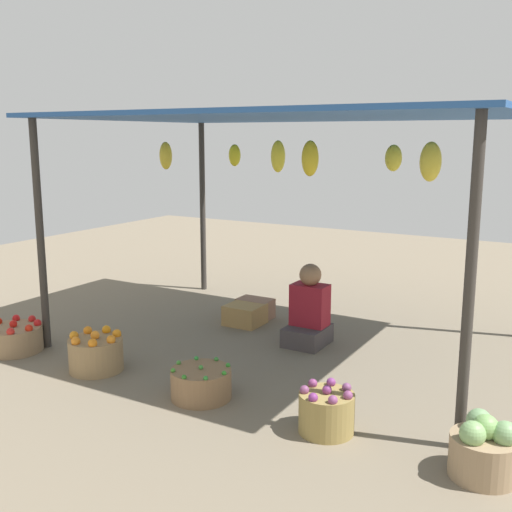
{
  "coord_description": "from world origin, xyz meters",
  "views": [
    {
      "loc": [
        2.61,
        -5.09,
        1.97
      ],
      "look_at": [
        0.0,
        -0.62,
        0.95
      ],
      "focal_mm": 43.21,
      "sensor_mm": 36.0,
      "label": 1
    }
  ],
  "objects_px": {
    "wooden_crate_near_vendor": "(255,308)",
    "wooden_crate_stacked_rear": "(245,315)",
    "basket_cabbages": "(484,450)",
    "vendor_person": "(309,314)",
    "basket_red_tomatoes": "(14,338)",
    "basket_oranges": "(96,353)",
    "basket_green_chilies": "(201,383)",
    "basket_purple_onions": "(326,412)"
  },
  "relations": [
    {
      "from": "basket_oranges",
      "to": "basket_purple_onions",
      "type": "distance_m",
      "value": 2.15
    },
    {
      "from": "basket_oranges",
      "to": "wooden_crate_near_vendor",
      "type": "bearing_deg",
      "value": 78.86
    },
    {
      "from": "vendor_person",
      "to": "basket_green_chilies",
      "type": "bearing_deg",
      "value": -96.21
    },
    {
      "from": "basket_green_chilies",
      "to": "wooden_crate_near_vendor",
      "type": "height_order",
      "value": "basket_green_chilies"
    },
    {
      "from": "vendor_person",
      "to": "basket_purple_onions",
      "type": "xyz_separation_m",
      "value": [
        0.88,
        -1.56,
        -0.15
      ]
    },
    {
      "from": "wooden_crate_near_vendor",
      "to": "wooden_crate_stacked_rear",
      "type": "bearing_deg",
      "value": -84.49
    },
    {
      "from": "basket_green_chilies",
      "to": "basket_cabbages",
      "type": "distance_m",
      "value": 2.07
    },
    {
      "from": "basket_purple_onions",
      "to": "basket_cabbages",
      "type": "height_order",
      "value": "basket_cabbages"
    },
    {
      "from": "wooden_crate_stacked_rear",
      "to": "basket_green_chilies",
      "type": "bearing_deg",
      "value": -68.84
    },
    {
      "from": "vendor_person",
      "to": "wooden_crate_near_vendor",
      "type": "height_order",
      "value": "vendor_person"
    },
    {
      "from": "basket_red_tomatoes",
      "to": "wooden_crate_stacked_rear",
      "type": "relative_size",
      "value": 1.36
    },
    {
      "from": "wooden_crate_stacked_rear",
      "to": "vendor_person",
      "type": "bearing_deg",
      "value": -14.53
    },
    {
      "from": "vendor_person",
      "to": "wooden_crate_stacked_rear",
      "type": "height_order",
      "value": "vendor_person"
    },
    {
      "from": "basket_purple_onions",
      "to": "basket_oranges",
      "type": "bearing_deg",
      "value": 179.03
    },
    {
      "from": "basket_red_tomatoes",
      "to": "basket_oranges",
      "type": "distance_m",
      "value": 1.0
    },
    {
      "from": "basket_green_chilies",
      "to": "wooden_crate_stacked_rear",
      "type": "height_order",
      "value": "basket_green_chilies"
    },
    {
      "from": "basket_green_chilies",
      "to": "basket_cabbages",
      "type": "height_order",
      "value": "basket_cabbages"
    },
    {
      "from": "basket_purple_onions",
      "to": "wooden_crate_stacked_rear",
      "type": "bearing_deg",
      "value": 134.1
    },
    {
      "from": "basket_purple_onions",
      "to": "wooden_crate_near_vendor",
      "type": "relative_size",
      "value": 0.99
    },
    {
      "from": "basket_green_chilies",
      "to": "basket_purple_onions",
      "type": "relative_size",
      "value": 1.23
    },
    {
      "from": "basket_green_chilies",
      "to": "basket_cabbages",
      "type": "xyz_separation_m",
      "value": [
        2.06,
        -0.07,
        0.05
      ]
    },
    {
      "from": "vendor_person",
      "to": "basket_green_chilies",
      "type": "xyz_separation_m",
      "value": [
        -0.17,
        -1.54,
        -0.18
      ]
    },
    {
      "from": "basket_cabbages",
      "to": "wooden_crate_stacked_rear",
      "type": "distance_m",
      "value": 3.3
    },
    {
      "from": "vendor_person",
      "to": "wooden_crate_stacked_rear",
      "type": "xyz_separation_m",
      "value": [
        -0.85,
        0.22,
        -0.19
      ]
    },
    {
      "from": "wooden_crate_near_vendor",
      "to": "wooden_crate_stacked_rear",
      "type": "relative_size",
      "value": 1.02
    },
    {
      "from": "basket_purple_onions",
      "to": "basket_cabbages",
      "type": "relative_size",
      "value": 0.95
    },
    {
      "from": "basket_purple_onions",
      "to": "wooden_crate_near_vendor",
      "type": "xyz_separation_m",
      "value": [
        -1.75,
        2.04,
        -0.04
      ]
    },
    {
      "from": "wooden_crate_stacked_rear",
      "to": "basket_oranges",
      "type": "bearing_deg",
      "value": -103.49
    },
    {
      "from": "basket_cabbages",
      "to": "basket_red_tomatoes",
      "type": "bearing_deg",
      "value": 179.3
    },
    {
      "from": "basket_red_tomatoes",
      "to": "basket_purple_onions",
      "type": "bearing_deg",
      "value": -0.08
    },
    {
      "from": "basket_red_tomatoes",
      "to": "basket_purple_onions",
      "type": "height_order",
      "value": "basket_purple_onions"
    },
    {
      "from": "basket_red_tomatoes",
      "to": "basket_cabbages",
      "type": "relative_size",
      "value": 1.28
    },
    {
      "from": "basket_red_tomatoes",
      "to": "basket_oranges",
      "type": "height_order",
      "value": "basket_oranges"
    },
    {
      "from": "basket_cabbages",
      "to": "wooden_crate_near_vendor",
      "type": "bearing_deg",
      "value": 143.03
    },
    {
      "from": "basket_oranges",
      "to": "basket_cabbages",
      "type": "bearing_deg",
      "value": -1.5
    },
    {
      "from": "basket_cabbages",
      "to": "vendor_person",
      "type": "bearing_deg",
      "value": 139.7
    },
    {
      "from": "basket_red_tomatoes",
      "to": "wooden_crate_stacked_rear",
      "type": "height_order",
      "value": "basket_red_tomatoes"
    },
    {
      "from": "basket_red_tomatoes",
      "to": "wooden_crate_near_vendor",
      "type": "xyz_separation_m",
      "value": [
        1.39,
        2.03,
        -0.02
      ]
    },
    {
      "from": "wooden_crate_near_vendor",
      "to": "basket_purple_onions",
      "type": "bearing_deg",
      "value": -49.32
    },
    {
      "from": "basket_oranges",
      "to": "wooden_crate_near_vendor",
      "type": "relative_size",
      "value": 1.2
    },
    {
      "from": "wooden_crate_near_vendor",
      "to": "wooden_crate_stacked_rear",
      "type": "height_order",
      "value": "wooden_crate_near_vendor"
    },
    {
      "from": "basket_red_tomatoes",
      "to": "wooden_crate_stacked_rear",
      "type": "bearing_deg",
      "value": 51.44
    }
  ]
}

